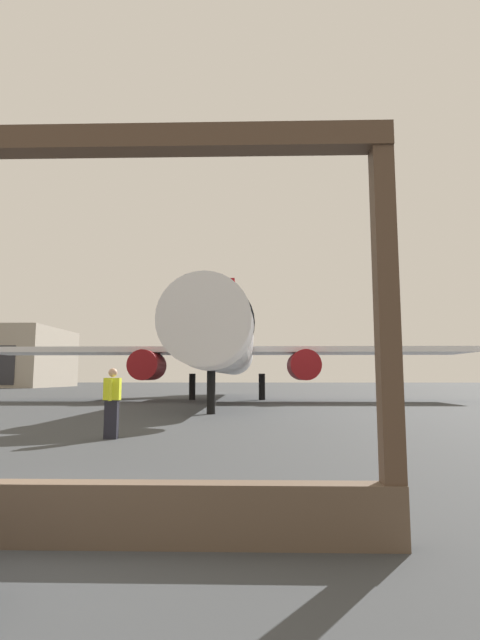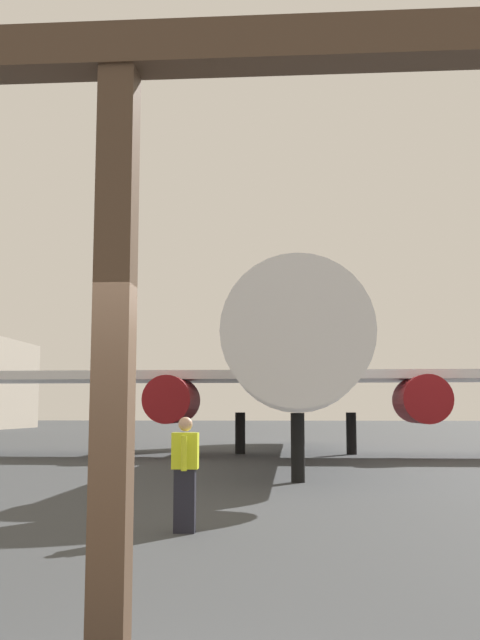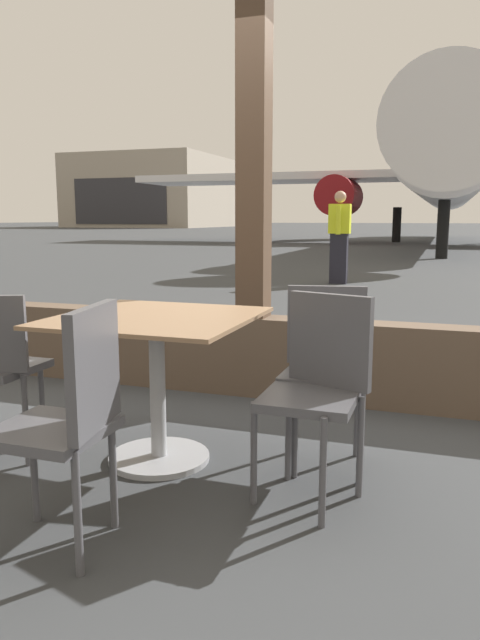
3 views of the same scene
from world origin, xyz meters
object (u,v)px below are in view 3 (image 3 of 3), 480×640
ground_crew_worker (339,236)px  cafe_chair_aisle_left (71,408)px  cafe_chair_aisle_right (318,378)px  dining_table (157,367)px  airplane (449,168)px  distant_hangar (152,192)px  cafe_chair_window_left (326,358)px

ground_crew_worker → cafe_chair_aisle_left: bearing=-86.0°
cafe_chair_aisle_right → dining_table: bearing=172.5°
cafe_chair_aisle_right → airplane: (0.33, 28.16, 3.03)m
cafe_chair_aisle_right → distant_hangar: distant_hangar is taller
cafe_chair_window_left → cafe_chair_aisle_left: (-0.72, -1.13, 0.01)m
cafe_chair_window_left → distant_hangar: bearing=117.7°
ground_crew_worker → distant_hangar: size_ratio=0.09×
ground_crew_worker → distant_hangar: 75.45m
dining_table → cafe_chair_aisle_left: bearing=-84.4°
distant_hangar → airplane: bearing=-49.6°
cafe_chair_aisle_left → ground_crew_worker: ground_crew_worker is taller
cafe_chair_aisle_left → dining_table: bearing=95.6°
cafe_chair_aisle_right → ground_crew_worker: size_ratio=0.52×
cafe_chair_aisle_left → airplane: (1.10, 28.90, 3.02)m
dining_table → ground_crew_worker: bearing=93.9°
airplane → cafe_chair_aisle_left: bearing=-92.2°
cafe_chair_window_left → ground_crew_worker: (-1.41, 8.55, 0.36)m
cafe_chair_window_left → cafe_chair_aisle_left: size_ratio=0.96×
distant_hangar → cafe_chair_window_left: bearing=-62.3°
cafe_chair_window_left → ground_crew_worker: 8.67m
airplane → ground_crew_worker: size_ratio=18.26×
dining_table → airplane: airplane is taller
dining_table → ground_crew_worker: 8.85m
cafe_chair_window_left → distant_hangar: distant_hangar is taller
cafe_chair_aisle_right → distant_hangar: size_ratio=0.05×
cafe_chair_aisle_left → ground_crew_worker: bearing=94.0°
cafe_chair_aisle_right → airplane: bearing=89.3°
cafe_chair_window_left → airplane: (0.37, 27.78, 3.03)m
cafe_chair_aisle_right → airplane: airplane is taller
ground_crew_worker → cafe_chair_window_left: bearing=-80.7°
dining_table → cafe_chair_window_left: bearing=18.3°
cafe_chair_aisle_right → cafe_chair_window_left: bearing=96.1°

